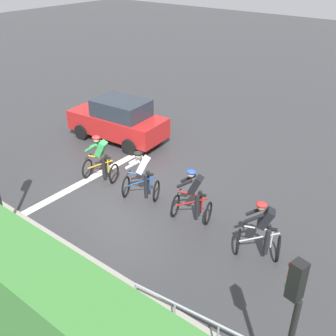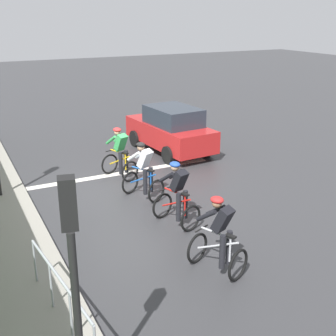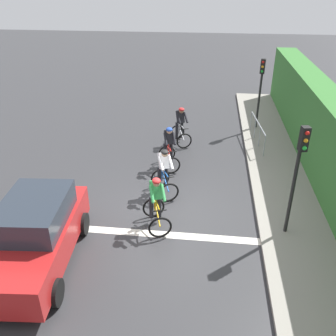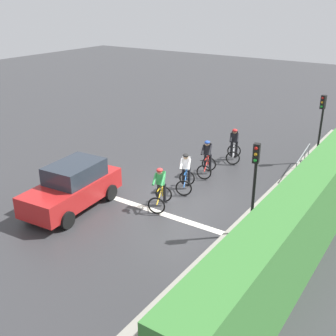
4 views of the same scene
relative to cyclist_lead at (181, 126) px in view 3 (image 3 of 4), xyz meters
The scene contains 13 objects.
ground_plane 5.18m from the cyclist_lead, 90.74° to the right, with size 80.00×80.00×0.00m, color #333335.
sidewalk_kerb 5.29m from the cyclist_lead, 36.50° to the right, with size 2.80×21.55×0.12m, color gray.
stone_wall_low 6.01m from the cyclist_lead, 31.37° to the right, with size 0.44×21.55×0.52m, color tan.
hedge_wall 6.27m from the cyclist_lead, 29.93° to the right, with size 1.10×21.55×2.89m, color #387533.
road_marking_stop_line 6.50m from the cyclist_lead, 90.59° to the right, with size 7.00×0.30×0.01m, color silver.
cyclist_lead is the anchor object (origin of this frame).
cyclist_second 2.29m from the cyclist_lead, 96.15° to the right, with size 0.96×1.23×1.66m.
cyclist_mid 4.21m from the cyclist_lead, 92.51° to the right, with size 1.06×1.26×1.66m.
cyclist_fourth 6.06m from the cyclist_lead, 91.65° to the right, with size 1.00×1.24×1.66m.
car_red 8.43m from the cyclist_lead, 110.41° to the right, with size 2.14×4.22×1.76m.
traffic_light_near_crossing 7.18m from the cyclist_lead, 59.77° to the right, with size 0.23×0.31×3.34m.
traffic_light_far_junction 4.24m from the cyclist_lead, 30.20° to the left, with size 0.24×0.31×3.34m.
pedestrian_railing_kerbside 3.32m from the cyclist_lead, ahead, with size 0.34×2.87×1.03m.
Camera 3 is at (1.25, -9.58, 6.59)m, focal length 38.92 mm.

